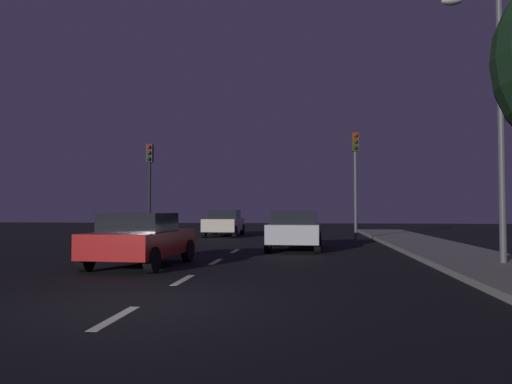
% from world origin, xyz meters
% --- Properties ---
extents(ground_plane, '(80.00, 80.00, 0.00)m').
position_xyz_m(ground_plane, '(0.00, 7.00, 0.00)').
color(ground_plane, black).
extents(sidewalk_curb_right, '(3.00, 40.00, 0.15)m').
position_xyz_m(sidewalk_curb_right, '(7.50, 7.00, 0.07)').
color(sidewalk_curb_right, gray).
rests_on(sidewalk_curb_right, ground_plane).
extents(lane_stripe_nearest, '(0.16, 1.60, 0.01)m').
position_xyz_m(lane_stripe_nearest, '(0.00, -1.20, 0.00)').
color(lane_stripe_nearest, silver).
rests_on(lane_stripe_nearest, ground_plane).
extents(lane_stripe_second, '(0.16, 1.60, 0.01)m').
position_xyz_m(lane_stripe_second, '(0.00, 2.60, 0.00)').
color(lane_stripe_second, silver).
rests_on(lane_stripe_second, ground_plane).
extents(lane_stripe_third, '(0.16, 1.60, 0.01)m').
position_xyz_m(lane_stripe_third, '(0.00, 6.40, 0.00)').
color(lane_stripe_third, silver).
rests_on(lane_stripe_third, ground_plane).
extents(lane_stripe_fourth, '(0.16, 1.60, 0.01)m').
position_xyz_m(lane_stripe_fourth, '(0.00, 10.20, 0.00)').
color(lane_stripe_fourth, silver).
rests_on(lane_stripe_fourth, ground_plane).
extents(traffic_signal_left, '(0.32, 0.38, 4.81)m').
position_xyz_m(traffic_signal_left, '(-5.22, 16.04, 3.38)').
color(traffic_signal_left, black).
rests_on(traffic_signal_left, ground_plane).
extents(traffic_signal_right, '(0.32, 0.38, 5.23)m').
position_xyz_m(traffic_signal_right, '(4.95, 16.04, 3.65)').
color(traffic_signal_right, '#4C4C51').
rests_on(traffic_signal_right, ground_plane).
extents(car_stopped_ahead, '(2.08, 4.17, 1.48)m').
position_xyz_m(car_stopped_ahead, '(2.20, 10.99, 0.76)').
color(car_stopped_ahead, silver).
rests_on(car_stopped_ahead, ground_plane).
extents(car_adjacent_lane, '(2.19, 3.99, 1.45)m').
position_xyz_m(car_adjacent_lane, '(-1.80, 5.02, 0.74)').
color(car_adjacent_lane, '#B21919').
rests_on(car_adjacent_lane, ground_plane).
extents(car_oncoming_far, '(1.96, 4.41, 1.51)m').
position_xyz_m(car_oncoming_far, '(-2.15, 20.28, 0.77)').
color(car_oncoming_far, beige).
rests_on(car_oncoming_far, ground_plane).
extents(street_lamp_right, '(1.58, 0.36, 7.37)m').
position_xyz_m(street_lamp_right, '(7.58, 5.60, 4.39)').
color(street_lamp_right, '#4C4C51').
rests_on(street_lamp_right, ground_plane).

